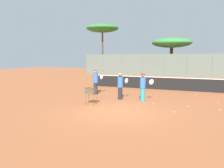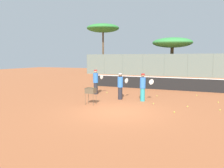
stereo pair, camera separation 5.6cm
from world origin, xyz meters
name	(u,v)px [view 2 (the right image)]	position (x,y,z in m)	size (l,w,h in m)	color
ground_plane	(116,111)	(0.00, 0.00, 0.00)	(80.00, 80.00, 0.00)	#B26038
tennis_net	(154,83)	(0.00, 8.51, 0.56)	(10.95, 0.10, 1.07)	#26592D
back_fence	(176,65)	(0.00, 22.22, 1.61)	(28.98, 0.08, 3.22)	slate
tree_0	(103,28)	(-12.44, 24.31, 7.61)	(5.49, 5.49, 8.35)	brown
tree_1	(172,43)	(-0.91, 24.51, 4.89)	(5.97, 5.97, 5.69)	brown
player_white_outfit	(96,82)	(-3.38, 4.25, 0.93)	(0.54, 0.86, 1.79)	#26262D
player_red_cap	(120,86)	(-0.99, 3.08, 0.87)	(0.54, 0.82, 1.67)	#26262D
player_yellow_shirt	(143,87)	(0.49, 3.09, 0.88)	(0.84, 0.52, 1.70)	teal
ball_cart	(91,92)	(-1.95, 0.93, 0.72)	(0.56, 0.41, 0.96)	brown
tennis_ball_0	(107,93)	(-2.85, 5.06, 0.03)	(0.07, 0.07, 0.07)	#D1E54C
tennis_ball_1	(94,88)	(-5.09, 7.09, 0.03)	(0.07, 0.07, 0.07)	#D1E54C
tennis_ball_2	(218,102)	(4.77, 4.40, 0.03)	(0.07, 0.07, 0.07)	#D1E54C
tennis_ball_3	(220,110)	(4.76, 2.26, 0.03)	(0.07, 0.07, 0.07)	#D1E54C
tennis_ball_4	(187,106)	(3.18, 2.46, 0.03)	(0.07, 0.07, 0.07)	#D1E54C
tennis_ball_5	(157,96)	(0.96, 5.09, 0.03)	(0.07, 0.07, 0.07)	#D1E54C
tennis_ball_6	(174,112)	(2.69, 0.88, 0.03)	(0.07, 0.07, 0.07)	#D1E54C
tennis_ball_7	(153,103)	(1.30, 2.48, 0.03)	(0.07, 0.07, 0.07)	#D1E54C
tennis_ball_8	(197,95)	(3.49, 6.45, 0.03)	(0.07, 0.07, 0.07)	#D1E54C
parked_car	(151,70)	(-4.45, 25.98, 0.66)	(4.20, 1.70, 1.60)	#232328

